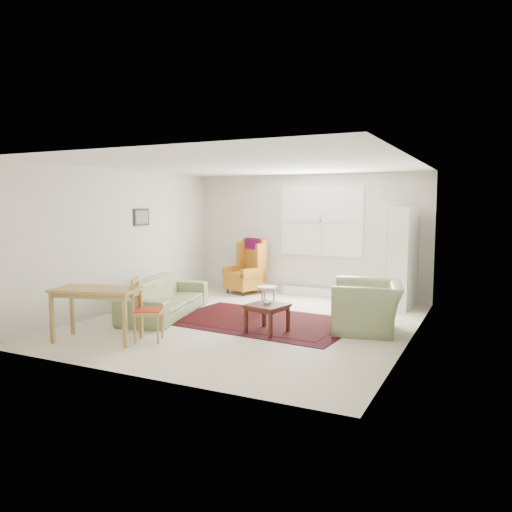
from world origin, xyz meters
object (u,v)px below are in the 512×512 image
at_px(wingback_chair, 244,266).
at_px(desk, 97,314).
at_px(stool, 267,299).
at_px(sofa, 165,290).
at_px(coffee_table, 267,318).
at_px(desk_chair, 148,310).
at_px(cabinet, 403,258).
at_px(armchair, 367,301).

distance_m(wingback_chair, desk, 4.19).
relative_size(stool, desk, 0.40).
relative_size(sofa, stool, 4.64).
height_order(coffee_table, desk_chair, desk_chair).
relative_size(coffee_table, desk_chair, 0.60).
height_order(wingback_chair, desk, wingback_chair).
xyz_separation_m(wingback_chair, coffee_table, (1.80, -2.77, -0.37)).
xyz_separation_m(cabinet, desk, (-3.44, -4.08, -0.55)).
relative_size(sofa, desk, 1.84).
bearing_deg(cabinet, desk, -123.45).
bearing_deg(sofa, wingback_chair, -19.86).
xyz_separation_m(coffee_table, desk, (-1.95, -1.41, 0.15)).
distance_m(armchair, desk, 3.91).
bearing_deg(armchair, cabinet, 161.17).
bearing_deg(desk_chair, stool, -42.88).
relative_size(wingback_chair, stool, 2.52).
distance_m(wingback_chair, cabinet, 3.30).
bearing_deg(coffee_table, desk_chair, -139.58).
xyz_separation_m(wingback_chair, stool, (1.22, -1.50, -0.35)).
bearing_deg(sofa, armchair, -95.97).
height_order(sofa, coffee_table, sofa).
height_order(sofa, desk, sofa).
relative_size(coffee_table, desk, 0.45).
bearing_deg(desk, cabinet, 49.88).
bearing_deg(desk_chair, sofa, 2.04).
distance_m(sofa, desk_chair, 1.64).
bearing_deg(desk, wingback_chair, 87.94).
height_order(sofa, armchair, armchair).
xyz_separation_m(armchair, cabinet, (0.20, 1.89, 0.47)).
relative_size(desk, desk_chair, 1.33).
bearing_deg(desk, stool, 62.94).
xyz_separation_m(sofa, armchair, (3.37, 0.44, 0.01)).
relative_size(sofa, cabinet, 1.18).
relative_size(armchair, desk_chair, 1.29).
relative_size(wingback_chair, desk, 1.00).
height_order(wingback_chair, cabinet, cabinet).
distance_m(coffee_table, desk_chair, 1.72).
xyz_separation_m(armchair, wingback_chair, (-3.09, 2.00, 0.14)).
distance_m(sofa, wingback_chair, 2.45).
bearing_deg(sofa, coffee_table, -112.70).
bearing_deg(desk, coffee_table, 35.86).
distance_m(coffee_table, desk, 2.41).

